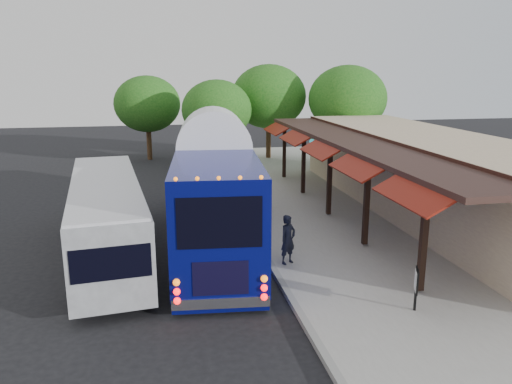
{
  "coord_description": "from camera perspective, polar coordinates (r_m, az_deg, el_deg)",
  "views": [
    {
      "loc": [
        -3.42,
        -16.18,
        6.41
      ],
      "look_at": [
        0.18,
        2.28,
        1.8
      ],
      "focal_mm": 35.0,
      "sensor_mm": 36.0,
      "label": 1
    }
  ],
  "objects": [
    {
      "name": "city_bus",
      "position": [
        18.06,
        -16.68,
        -2.55
      ],
      "size": [
        3.36,
        10.41,
        2.75
      ],
      "rotation": [
        0.0,
        0.0,
        0.11
      ],
      "color": "gray",
      "rests_on": "ground"
    },
    {
      "name": "sidewalk",
      "position": [
        22.77,
        11.15,
        -2.66
      ],
      "size": [
        10.0,
        40.0,
        0.15
      ],
      "primitive_type": "cube",
      "color": "#9E9B93",
      "rests_on": "ground"
    },
    {
      "name": "sign_board",
      "position": [
        14.05,
        17.86,
        -9.83
      ],
      "size": [
        0.25,
        0.51,
        1.17
      ],
      "rotation": [
        0.0,
        0.0,
        -0.41
      ],
      "color": "black",
      "rests_on": "sidewalk"
    },
    {
      "name": "ground",
      "position": [
        17.74,
        0.84,
        -7.42
      ],
      "size": [
        90.0,
        90.0,
        0.0
      ],
      "primitive_type": "plane",
      "color": "black",
      "rests_on": "ground"
    },
    {
      "name": "ped_a",
      "position": [
        16.53,
        3.68,
        -5.44
      ],
      "size": [
        0.72,
        0.64,
        1.65
      ],
      "primitive_type": "imported",
      "rotation": [
        0.0,
        0.0,
        0.5
      ],
      "color": "black",
      "rests_on": "sidewalk"
    },
    {
      "name": "coach_bus",
      "position": [
        18.8,
        -4.74,
        0.65
      ],
      "size": [
        3.78,
        12.74,
        4.02
      ],
      "rotation": [
        0.0,
        0.0,
        -0.09
      ],
      "color": "#080D62",
      "rests_on": "ground"
    },
    {
      "name": "tree_mid",
      "position": [
        36.36,
        1.46,
        10.84
      ],
      "size": [
        5.34,
        5.34,
        6.84
      ],
      "color": "#382314",
      "rests_on": "ground"
    },
    {
      "name": "ped_c",
      "position": [
        26.58,
        -0.35,
        2.26
      ],
      "size": [
        1.21,
        0.95,
        1.92
      ],
      "primitive_type": "imported",
      "rotation": [
        0.0,
        0.0,
        3.64
      ],
      "color": "black",
      "rests_on": "sidewalk"
    },
    {
      "name": "tree_right",
      "position": [
        34.89,
        10.41,
        10.43
      ],
      "size": [
        5.29,
        5.29,
        6.77
      ],
      "color": "#382314",
      "rests_on": "ground"
    },
    {
      "name": "tree_far",
      "position": [
        37.2,
        -12.32,
        9.8
      ],
      "size": [
        4.73,
        4.73,
        6.06
      ],
      "color": "#382314",
      "rests_on": "ground"
    },
    {
      "name": "ped_d",
      "position": [
        29.66,
        -1.39,
        3.31
      ],
      "size": [
        1.26,
        0.91,
        1.76
      ],
      "primitive_type": "imported",
      "rotation": [
        0.0,
        0.0,
        2.9
      ],
      "color": "black",
      "rests_on": "sidewalk"
    },
    {
      "name": "tree_left",
      "position": [
        32.97,
        -4.51,
        9.34
      ],
      "size": [
        4.56,
        4.56,
        5.84
      ],
      "color": "#382314",
      "rests_on": "ground"
    },
    {
      "name": "curb",
      "position": [
        21.44,
        -1.23,
        -3.43
      ],
      "size": [
        0.2,
        40.0,
        0.16
      ],
      "primitive_type": "cube",
      "color": "gray",
      "rests_on": "ground"
    },
    {
      "name": "station_shelter",
      "position": [
        23.82,
        18.91,
        1.97
      ],
      "size": [
        8.15,
        20.0,
        3.6
      ],
      "color": "tan",
      "rests_on": "ground"
    },
    {
      "name": "ped_b",
      "position": [
        23.36,
        0.58,
        0.54
      ],
      "size": [
        0.9,
        0.71,
        1.84
      ],
      "primitive_type": "imported",
      "rotation": [
        0.0,
        0.0,
        3.12
      ],
      "color": "black",
      "rests_on": "sidewalk"
    }
  ]
}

